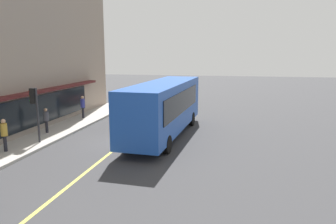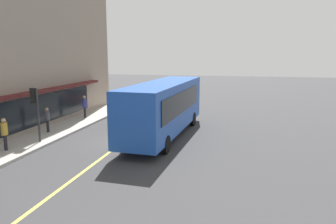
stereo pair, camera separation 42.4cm
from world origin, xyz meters
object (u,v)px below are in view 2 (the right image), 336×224
bus (165,106)px  pedestrian_waiting (4,131)px  traffic_light (35,102)px  car_maroon (145,98)px  pedestrian_by_curb (47,118)px  pedestrian_at_corner (85,104)px

bus → pedestrian_waiting: bearing=126.0°
traffic_light → car_maroon: (15.09, -2.04, -1.79)m
traffic_light → pedestrian_by_curb: bearing=18.6°
bus → pedestrian_at_corner: bearing=64.4°
bus → pedestrian_waiting: (-5.45, 7.51, -0.77)m
car_maroon → traffic_light: bearing=172.3°
bus → traffic_light: bearing=116.7°
traffic_light → pedestrian_waiting: size_ratio=1.82×
bus → pedestrian_by_curb: 7.83m
car_maroon → pedestrian_at_corner: size_ratio=2.39×
traffic_light → pedestrian_by_curb: (2.17, 0.73, -1.41)m
bus → pedestrian_by_curb: bus is taller
car_maroon → pedestrian_waiting: size_ratio=2.45×
traffic_light → pedestrian_waiting: traffic_light is taller
pedestrian_by_curb → pedestrian_waiting: bearing=-177.7°
bus → pedestrian_at_corner: (3.61, 7.53, -0.74)m
bus → pedestrian_waiting: size_ratio=6.38×
pedestrian_at_corner → pedestrian_by_curb: (-4.92, 0.15, -0.12)m
pedestrian_waiting → pedestrian_by_curb: bearing=2.3°
pedestrian_at_corner → pedestrian_waiting: size_ratio=1.03×
car_maroon → pedestrian_waiting: bearing=171.3°
bus → car_maroon: 12.66m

